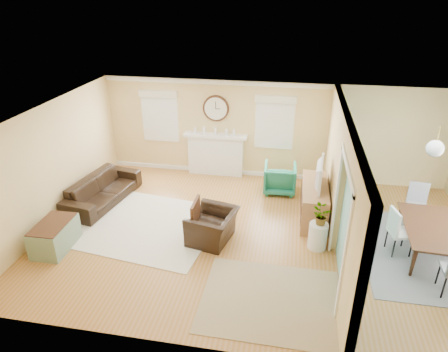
{
  "coord_description": "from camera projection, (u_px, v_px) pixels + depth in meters",
  "views": [
    {
      "loc": [
        0.53,
        -7.03,
        4.78
      ],
      "look_at": [
        -0.8,
        0.3,
        1.2
      ],
      "focal_mm": 32.0,
      "sensor_mm": 36.0,
      "label": 1
    }
  ],
  "objects": [
    {
      "name": "floor",
      "position": [
        259.0,
        236.0,
        8.39
      ],
      "size": [
        9.0,
        9.0,
        0.0
      ],
      "primitive_type": "plane",
      "color": "#9E6423",
      "rests_on": "ground"
    },
    {
      "name": "wall_back",
      "position": [
        272.0,
        131.0,
        10.49
      ],
      "size": [
        9.0,
        0.02,
        2.6
      ],
      "primitive_type": "cube",
      "color": "#E9C57B",
      "rests_on": "ground"
    },
    {
      "name": "wall_front",
      "position": [
        239.0,
        282.0,
        5.17
      ],
      "size": [
        9.0,
        0.02,
        2.6
      ],
      "primitive_type": "cube",
      "color": "#E9C57B",
      "rests_on": "ground"
    },
    {
      "name": "wall_left",
      "position": [
        52.0,
        164.0,
        8.56
      ],
      "size": [
        0.02,
        6.0,
        2.6
      ],
      "primitive_type": "cube",
      "color": "#E9C57B",
      "rests_on": "ground"
    },
    {
      "name": "ceiling",
      "position": [
        264.0,
        117.0,
        7.27
      ],
      "size": [
        9.0,
        6.0,
        0.02
      ],
      "primitive_type": "cube",
      "color": "white",
      "rests_on": "wall_back"
    },
    {
      "name": "partition",
      "position": [
        340.0,
        178.0,
        7.81
      ],
      "size": [
        0.17,
        6.0,
        2.6
      ],
      "color": "#E9C57B",
      "rests_on": "ground"
    },
    {
      "name": "fireplace",
      "position": [
        216.0,
        154.0,
        10.93
      ],
      "size": [
        1.7,
        0.3,
        1.17
      ],
      "color": "white",
      "rests_on": "ground"
    },
    {
      "name": "wall_clock",
      "position": [
        216.0,
        108.0,
        10.46
      ],
      "size": [
        0.7,
        0.07,
        0.7
      ],
      "color": "#482B1B",
      "rests_on": "wall_back"
    },
    {
      "name": "window_left",
      "position": [
        160.0,
        113.0,
        10.79
      ],
      "size": [
        1.05,
        0.13,
        1.42
      ],
      "color": "white",
      "rests_on": "wall_back"
    },
    {
      "name": "window_right",
      "position": [
        275.0,
        119.0,
        10.29
      ],
      "size": [
        1.05,
        0.13,
        1.42
      ],
      "color": "white",
      "rests_on": "wall_back"
    },
    {
      "name": "pendant",
      "position": [
        435.0,
        149.0,
        6.96
      ],
      "size": [
        0.3,
        0.3,
        0.55
      ],
      "color": "gold",
      "rests_on": "ceiling"
    },
    {
      "name": "rug_cream",
      "position": [
        147.0,
        225.0,
        8.78
      ],
      "size": [
        3.27,
        2.93,
        0.02
      ],
      "primitive_type": "cube",
      "rotation": [
        0.0,
        0.0,
        -0.14
      ],
      "color": "beige",
      "rests_on": "floor"
    },
    {
      "name": "rug_jute",
      "position": [
        270.0,
        300.0,
        6.69
      ],
      "size": [
        2.32,
        1.91,
        0.01
      ],
      "primitive_type": "cube",
      "rotation": [
        0.0,
        0.0,
        -0.01
      ],
      "color": "tan",
      "rests_on": "floor"
    },
    {
      "name": "rug_grey",
      "position": [
        426.0,
        253.0,
        7.86
      ],
      "size": [
        2.43,
        3.03,
        0.01
      ],
      "primitive_type": "cube",
      "color": "gray",
      "rests_on": "floor"
    },
    {
      "name": "sofa",
      "position": [
        103.0,
        190.0,
        9.61
      ],
      "size": [
        1.2,
        2.31,
        0.64
      ],
      "primitive_type": "imported",
      "rotation": [
        0.0,
        0.0,
        1.41
      ],
      "color": "black",
      "rests_on": "floor"
    },
    {
      "name": "eames_chair",
      "position": [
        213.0,
        226.0,
        8.15
      ],
      "size": [
        1.05,
        1.15,
        0.65
      ],
      "primitive_type": "imported",
      "rotation": [
        0.0,
        0.0,
        -1.77
      ],
      "color": "black",
      "rests_on": "floor"
    },
    {
      "name": "green_chair",
      "position": [
        280.0,
        178.0,
        10.07
      ],
      "size": [
        0.81,
        0.83,
        0.73
      ],
      "primitive_type": "imported",
      "rotation": [
        0.0,
        0.0,
        3.18
      ],
      "color": "#1E7153",
      "rests_on": "floor"
    },
    {
      "name": "trunk",
      "position": [
        55.0,
        236.0,
        7.91
      ],
      "size": [
        0.63,
        1.0,
        0.57
      ],
      "color": "gray",
      "rests_on": "floor"
    },
    {
      "name": "credenza",
      "position": [
        314.0,
        202.0,
        8.92
      ],
      "size": [
        0.56,
        1.65,
        0.8
      ],
      "color": "olive",
      "rests_on": "floor"
    },
    {
      "name": "tv",
      "position": [
        316.0,
        174.0,
        8.62
      ],
      "size": [
        0.22,
        1.03,
        0.59
      ],
      "primitive_type": "imported",
      "rotation": [
        0.0,
        0.0,
        1.49
      ],
      "color": "black",
      "rests_on": "credenza"
    },
    {
      "name": "garden_stool",
      "position": [
        318.0,
        236.0,
        7.93
      ],
      "size": [
        0.37,
        0.37,
        0.55
      ],
      "primitive_type": "cylinder",
      "color": "white",
      "rests_on": "floor"
    },
    {
      "name": "potted_plant",
      "position": [
        320.0,
        215.0,
        7.72
      ],
      "size": [
        0.47,
        0.45,
        0.4
      ],
      "primitive_type": "imported",
      "rotation": [
        0.0,
        0.0,
        2.59
      ],
      "color": "#337F33",
      "rests_on": "garden_stool"
    },
    {
      "name": "dining_table",
      "position": [
        430.0,
        240.0,
        7.73
      ],
      "size": [
        1.08,
        1.81,
        0.62
      ],
      "primitive_type": "imported",
      "rotation": [
        0.0,
        0.0,
        1.51
      ],
      "color": "#482B1B",
      "rests_on": "floor"
    },
    {
      "name": "dining_chair_n",
      "position": [
        418.0,
        202.0,
        8.63
      ],
      "size": [
        0.46,
        0.46,
        0.93
      ],
      "color": "gray",
      "rests_on": "floor"
    },
    {
      "name": "dining_chair_w",
      "position": [
        402.0,
        228.0,
        7.66
      ],
      "size": [
        0.51,
        0.51,
        0.95
      ],
      "color": "white",
      "rests_on": "floor"
    }
  ]
}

